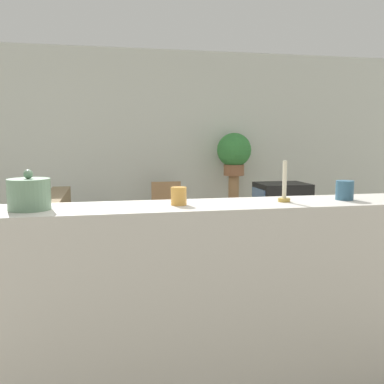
{
  "coord_description": "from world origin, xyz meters",
  "views": [
    {
      "loc": [
        -0.44,
        -2.85,
        1.44
      ],
      "look_at": [
        0.5,
        1.72,
        0.85
      ],
      "focal_mm": 40.0,
      "sensor_mm": 36.0,
      "label": 1
    }
  ],
  "objects": [
    {
      "name": "coffee_tin",
      "position": [
        0.94,
        -0.58,
        1.13
      ],
      "size": [
        0.1,
        0.1,
        0.11
      ],
      "color": "#335B75",
      "rests_on": "foreground_counter"
    },
    {
      "name": "ground_plane",
      "position": [
        0.0,
        0.0,
        0.0
      ],
      "size": [
        14.0,
        14.0,
        0.0
      ],
      "primitive_type": "plane",
      "color": "beige"
    },
    {
      "name": "foreground_counter",
      "position": [
        0.0,
        -0.58,
        0.54
      ],
      "size": [
        2.88,
        0.44,
        1.07
      ],
      "color": "beige",
      "rests_on": "ground_plane"
    },
    {
      "name": "couch",
      "position": [
        -0.6,
        1.35,
        0.3
      ],
      "size": [
        0.98,
        1.99,
        0.87
      ],
      "color": "#847051",
      "rests_on": "ground_plane"
    },
    {
      "name": "potted_plant",
      "position": [
        1.4,
        3.09,
        1.24
      ],
      "size": [
        0.49,
        0.49,
        0.61
      ],
      "color": "#8E5B3D",
      "rests_on": "plant_stand"
    },
    {
      "name": "tv_stand",
      "position": [
        1.54,
        1.68,
        0.21
      ],
      "size": [
        0.95,
        0.49,
        0.43
      ],
      "color": "#9E754C",
      "rests_on": "ground_plane"
    },
    {
      "name": "candle_jar",
      "position": [
        -0.05,
        -0.58,
        1.12
      ],
      "size": [
        0.09,
        0.09,
        0.1
      ],
      "color": "gold",
      "rests_on": "foreground_counter"
    },
    {
      "name": "plant_stand",
      "position": [
        1.4,
        3.09,
        0.45
      ],
      "size": [
        0.15,
        0.15,
        0.9
      ],
      "color": "#9E754C",
      "rests_on": "ground_plane"
    },
    {
      "name": "wall_back",
      "position": [
        0.0,
        3.43,
        1.35
      ],
      "size": [
        9.0,
        0.06,
        2.7
      ],
      "color": "silver",
      "rests_on": "ground_plane"
    },
    {
      "name": "decorative_bowl",
      "position": [
        -0.82,
        -0.58,
        1.16
      ],
      "size": [
        0.21,
        0.21,
        0.2
      ],
      "color": "gray",
      "rests_on": "foreground_counter"
    },
    {
      "name": "candlestick",
      "position": [
        0.56,
        -0.58,
        1.15
      ],
      "size": [
        0.07,
        0.07,
        0.24
      ],
      "color": "#B7933D",
      "rests_on": "foreground_counter"
    },
    {
      "name": "wooden_chair",
      "position": [
        0.37,
        2.71,
        0.48
      ],
      "size": [
        0.44,
        0.44,
        0.86
      ],
      "color": "#9E754C",
      "rests_on": "ground_plane"
    },
    {
      "name": "television",
      "position": [
        1.53,
        1.68,
        0.68
      ],
      "size": [
        0.57,
        0.47,
        0.5
      ],
      "color": "black",
      "rests_on": "tv_stand"
    }
  ]
}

